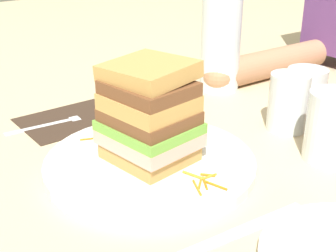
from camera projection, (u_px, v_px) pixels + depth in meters
ground_plane at (157, 162)px, 0.64m from camera, size 3.00×3.00×0.00m
main_plate at (150, 163)px, 0.63m from camera, size 0.29×0.29×0.01m
sandwich at (149, 114)px, 0.60m from camera, size 0.13×0.12×0.13m
carrot_shred_0 at (103, 133)px, 0.70m from camera, size 0.01×0.03×0.00m
carrot_shred_1 at (107, 134)px, 0.69m from camera, size 0.01×0.02×0.00m
carrot_shred_2 at (113, 142)px, 0.67m from camera, size 0.01×0.02×0.00m
carrot_shred_3 at (92, 139)px, 0.68m from camera, size 0.01×0.03×0.00m
carrot_shred_4 at (111, 136)px, 0.68m from camera, size 0.01×0.02×0.00m
carrot_shred_5 at (123, 137)px, 0.68m from camera, size 0.02×0.02×0.00m
carrot_shred_6 at (118, 140)px, 0.67m from camera, size 0.02×0.02×0.00m
carrot_shred_7 at (117, 138)px, 0.68m from camera, size 0.01×0.02×0.00m
carrot_shred_8 at (119, 133)px, 0.69m from camera, size 0.03×0.00×0.00m
carrot_shred_9 at (207, 182)px, 0.56m from camera, size 0.03×0.02×0.00m
carrot_shred_10 at (200, 184)px, 0.56m from camera, size 0.02×0.02×0.00m
carrot_shred_11 at (193, 176)px, 0.58m from camera, size 0.03×0.01×0.00m
carrot_shred_12 at (216, 185)px, 0.56m from camera, size 0.03×0.01×0.00m
carrot_shred_13 at (209, 177)px, 0.58m from camera, size 0.00×0.02×0.00m
carrot_shred_14 at (197, 188)px, 0.55m from camera, size 0.03×0.02×0.00m
carrot_shred_15 at (208, 175)px, 0.58m from camera, size 0.02×0.02×0.00m
napkin_dark at (71, 119)px, 0.78m from camera, size 0.13×0.16×0.00m
fork at (58, 121)px, 0.76m from camera, size 0.02×0.17×0.00m
knife at (230, 235)px, 0.49m from camera, size 0.03×0.20×0.00m
juice_glass at (333, 131)px, 0.64m from camera, size 0.07×0.07×0.10m
water_bottle at (222, 13)px, 0.86m from camera, size 0.08×0.08×0.33m
empty_tumbler_0 at (288, 102)px, 0.73m from camera, size 0.06×0.06×0.09m
empty_tumbler_1 at (306, 90)px, 0.80m from camera, size 0.07×0.07×0.08m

